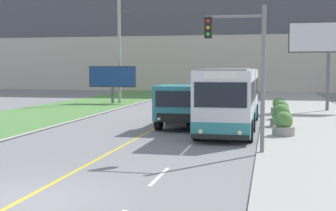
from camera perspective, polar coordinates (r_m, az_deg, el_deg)
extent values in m
plane|color=slate|center=(12.26, -17.52, -10.97)|extent=(300.00, 300.00, 0.00)
cube|color=gold|center=(12.26, -17.52, -10.96)|extent=(0.14, 140.00, 0.01)
cube|color=silver|center=(14.17, -1.05, -8.61)|extent=(0.12, 2.40, 0.01)
cube|color=silver|center=(18.59, 2.21, -5.43)|extent=(0.12, 2.40, 0.01)
cube|color=silver|center=(23.08, 4.20, -3.46)|extent=(0.12, 2.40, 0.01)
cube|color=silver|center=(27.60, 5.54, -2.13)|extent=(0.12, 2.40, 0.01)
cube|color=silver|center=(32.15, 6.49, -1.18)|extent=(0.12, 2.40, 0.01)
cube|color=silver|center=(36.71, 7.21, -0.46)|extent=(0.12, 2.40, 0.01)
cube|color=silver|center=(41.28, 7.77, 0.10)|extent=(0.12, 2.40, 0.01)
cube|color=silver|center=(45.85, 8.22, 0.54)|extent=(0.12, 2.40, 0.01)
cube|color=silver|center=(50.43, 8.58, 0.91)|extent=(0.12, 2.40, 0.01)
cube|color=silver|center=(55.01, 8.89, 1.21)|extent=(0.12, 2.40, 0.01)
cube|color=beige|center=(68.11, 7.28, 11.09)|extent=(80.00, 8.00, 21.85)
cube|color=#4C4C56|center=(64.20, 6.97, 11.98)|extent=(80.00, 0.04, 7.65)
cube|color=silver|center=(22.21, 7.12, 0.60)|extent=(2.48, 5.60, 2.85)
cube|color=teal|center=(22.31, 7.09, -2.15)|extent=(2.50, 5.62, 0.70)
cube|color=black|center=(22.18, 7.13, 1.70)|extent=(2.50, 5.15, 1.00)
cube|color=gray|center=(22.15, 7.16, 4.37)|extent=(2.11, 5.04, 0.08)
cube|color=silver|center=(28.67, 8.28, 1.49)|extent=(2.48, 5.60, 2.85)
cube|color=teal|center=(28.75, 8.25, -0.64)|extent=(2.50, 5.62, 0.70)
cube|color=black|center=(28.65, 8.29, 2.35)|extent=(2.50, 5.15, 1.00)
cube|color=gray|center=(28.63, 8.31, 4.42)|extent=(2.11, 5.04, 0.08)
cube|color=#474747|center=(25.44, 7.77, 1.10)|extent=(2.28, 0.90, 2.62)
cube|color=black|center=(19.38, 6.39, 1.28)|extent=(2.18, 0.04, 1.05)
cube|color=black|center=(19.55, 6.34, -3.85)|extent=(2.43, 0.06, 0.20)
sphere|color=#F4EAB2|center=(19.61, 4.00, -3.21)|extent=(0.20, 0.20, 0.20)
sphere|color=#F4EAB2|center=(19.45, 8.71, -3.32)|extent=(0.20, 0.20, 0.20)
cube|color=white|center=(19.35, 6.41, 3.69)|extent=(1.36, 0.04, 0.28)
cylinder|color=black|center=(20.92, 3.49, -2.92)|extent=(0.28, 1.00, 1.00)
cylinder|color=black|center=(20.70, 9.95, -3.07)|extent=(0.28, 1.00, 1.00)
cylinder|color=black|center=(24.22, 4.70, -1.89)|extent=(0.28, 1.00, 1.00)
cylinder|color=black|center=(24.03, 10.27, -2.00)|extent=(0.28, 1.00, 1.00)
cylinder|color=black|center=(29.42, 6.04, -0.74)|extent=(0.28, 1.00, 1.00)
cylinder|color=black|center=(29.27, 10.63, -0.83)|extent=(0.28, 1.00, 1.00)
cube|color=black|center=(26.48, 2.38, -1.44)|extent=(1.08, 6.82, 0.20)
cube|color=teal|center=(24.30, 1.53, 0.36)|extent=(2.40, 2.56, 1.78)
cube|color=black|center=(23.01, 0.93, 0.79)|extent=(2.04, 0.04, 0.80)
cube|color=black|center=(23.08, 0.92, -1.54)|extent=(1.92, 0.06, 0.44)
sphere|color=silver|center=(23.26, -1.11, -1.66)|extent=(0.18, 0.18, 0.18)
sphere|color=silver|center=(22.93, 2.98, -1.76)|extent=(0.18, 0.18, 0.18)
cube|color=orange|center=(27.84, 2.88, -0.81)|extent=(2.28, 4.01, 0.12)
cube|color=orange|center=(27.99, 0.70, 0.34)|extent=(0.12, 4.01, 1.20)
cube|color=orange|center=(27.64, 5.09, 0.26)|extent=(0.12, 4.01, 1.20)
cube|color=orange|center=(25.88, 2.18, -0.02)|extent=(2.28, 0.12, 1.20)
cube|color=orange|center=(29.71, 3.49, 0.58)|extent=(2.28, 0.12, 1.20)
cube|color=orange|center=(25.83, 2.19, 1.57)|extent=(2.28, 0.12, 0.24)
cylinder|color=black|center=(24.37, -1.14, -1.79)|extent=(0.30, 1.04, 1.04)
cylinder|color=black|center=(23.96, 4.01, -1.91)|extent=(0.30, 1.04, 1.04)
cylinder|color=black|center=(28.24, 0.73, -0.90)|extent=(0.30, 1.04, 1.04)
cylinder|color=black|center=(27.89, 5.18, -0.99)|extent=(0.30, 1.04, 1.04)
cube|color=maroon|center=(40.76, 6.20, 0.74)|extent=(1.80, 4.30, 0.61)
cube|color=black|center=(40.83, 6.22, 1.64)|extent=(1.53, 2.37, 0.65)
cylinder|color=black|center=(39.59, 4.84, 0.37)|extent=(0.18, 0.62, 0.62)
cylinder|color=black|center=(39.42, 7.17, 0.34)|extent=(0.18, 0.62, 0.62)
cylinder|color=black|center=(42.14, 5.29, 0.63)|extent=(0.18, 0.62, 0.62)
cylinder|color=black|center=(41.98, 7.48, 0.59)|extent=(0.18, 0.62, 0.62)
cylinder|color=#9E9E99|center=(42.98, -5.96, 6.58)|extent=(0.28, 0.28, 9.44)
cylinder|color=#4C4C4C|center=(43.25, -6.00, 11.34)|extent=(1.80, 0.08, 0.08)
cylinder|color=slate|center=(17.76, 11.52, 3.02)|extent=(0.16, 0.16, 5.55)
cylinder|color=slate|center=(17.90, 8.06, 10.70)|extent=(2.20, 0.10, 0.10)
cube|color=black|center=(17.96, 4.95, 9.42)|extent=(0.28, 0.24, 0.80)
sphere|color=red|center=(17.85, 4.90, 10.23)|extent=(0.14, 0.14, 0.14)
sphere|color=orange|center=(17.83, 4.89, 9.46)|extent=(0.14, 0.14, 0.14)
sphere|color=green|center=(17.81, 4.89, 8.69)|extent=(0.14, 0.14, 0.14)
cylinder|color=#59595B|center=(36.52, 18.91, 2.78)|extent=(0.24, 0.24, 4.44)
cube|color=#333333|center=(36.58, 19.04, 7.90)|extent=(5.79, 0.20, 2.25)
cube|color=silver|center=(36.47, 19.06, 7.91)|extent=(5.63, 0.02, 2.09)
cylinder|color=#59595B|center=(42.62, -6.77, 1.29)|extent=(0.24, 0.24, 1.56)
cube|color=#333333|center=(42.56, -6.80, 3.52)|extent=(4.39, 0.20, 1.91)
cube|color=navy|center=(42.45, -6.84, 3.51)|extent=(4.23, 0.02, 1.75)
cylinder|color=gray|center=(22.59, 13.90, -3.03)|extent=(1.05, 1.05, 0.42)
sphere|color=#518442|center=(22.53, 13.93, -1.77)|extent=(0.84, 0.84, 0.84)
cylinder|color=gray|center=(26.13, 13.63, -2.01)|extent=(1.17, 1.17, 0.41)
sphere|color=#518442|center=(26.07, 13.65, -0.86)|extent=(0.93, 0.93, 0.93)
cylinder|color=gray|center=(29.67, 13.63, -1.23)|extent=(1.12, 1.12, 0.40)
sphere|color=#518442|center=(29.63, 13.65, -0.24)|extent=(0.90, 0.90, 0.90)
cylinder|color=gray|center=(33.22, 13.32, -0.60)|extent=(1.05, 1.05, 0.41)
sphere|color=#518442|center=(33.18, 13.34, 0.25)|extent=(0.84, 0.84, 0.84)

